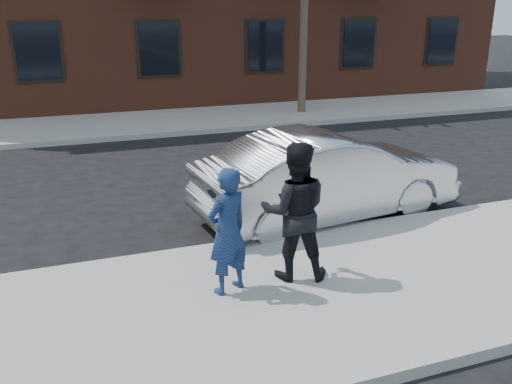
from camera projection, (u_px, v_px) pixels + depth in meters
name	position (u px, v px, depth m)	size (l,w,h in m)	color
ground	(333.00, 287.00, 7.30)	(100.00, 100.00, 0.00)	black
near_sidewalk	(342.00, 291.00, 7.05)	(50.00, 3.50, 0.15)	gray
near_curb	(288.00, 238.00, 8.65)	(50.00, 0.10, 0.15)	#999691
far_sidewalk	(169.00, 121.00, 17.28)	(50.00, 3.50, 0.15)	gray
far_curb	(181.00, 133.00, 15.68)	(50.00, 0.10, 0.15)	#999691
silver_sedan	(328.00, 176.00, 9.43)	(1.65, 4.72, 1.56)	#B7BABF
man_hoodie	(228.00, 231.00, 6.65)	(0.70, 0.60, 1.63)	navy
man_peacoat	(295.00, 212.00, 6.99)	(1.07, 0.94, 1.85)	black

